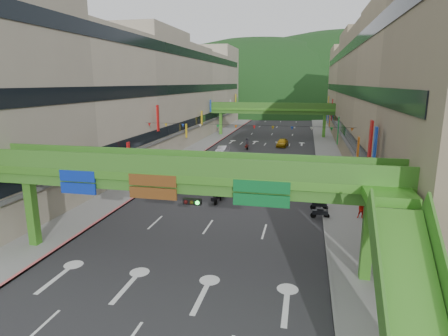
{
  "coord_description": "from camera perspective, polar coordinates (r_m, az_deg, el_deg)",
  "views": [
    {
      "loc": [
        7.25,
        -15.16,
        11.28
      ],
      "look_at": [
        0.0,
        18.0,
        3.5
      ],
      "focal_mm": 30.0,
      "sensor_mm": 36.0,
      "label": 1
    }
  ],
  "objects": [
    {
      "name": "overpass_far",
      "position": [
        80.7,
        7.23,
        8.63
      ],
      "size": [
        28.0,
        2.2,
        7.1
      ],
      "color": "#4C9E2D",
      "rests_on": "ground"
    },
    {
      "name": "pedestrian_red",
      "position": [
        33.54,
        20.28,
        -6.2
      ],
      "size": [
        0.78,
        0.62,
        1.53
      ],
      "primitive_type": "imported",
      "rotation": [
        0.0,
        0.0,
        -0.06
      ],
      "color": "red",
      "rests_on": "ground"
    },
    {
      "name": "building_row_left",
      "position": [
        70.25,
        -9.74,
        11.24
      ],
      "size": [
        12.8,
        95.0,
        19.0
      ],
      "color": "#9E937F",
      "rests_on": "ground"
    },
    {
      "name": "road_slab",
      "position": [
        66.53,
        5.91,
        3.09
      ],
      "size": [
        18.0,
        140.0,
        0.02
      ],
      "primitive_type": "cube",
      "color": "#28282B",
      "rests_on": "ground"
    },
    {
      "name": "car_yellow",
      "position": [
        68.0,
        8.87,
        3.84
      ],
      "size": [
        2.14,
        4.5,
        1.48
      ],
      "primitive_type": "imported",
      "rotation": [
        0.0,
        0.0,
        -0.09
      ],
      "color": "#C69312",
      "rests_on": "ground"
    },
    {
      "name": "scooter_rider_far",
      "position": [
        64.58,
        3.54,
        3.74
      ],
      "size": [
        0.9,
        1.59,
        2.01
      ],
      "color": "maroon",
      "rests_on": "ground"
    },
    {
      "name": "car_silver",
      "position": [
        60.12,
        -0.24,
        2.74
      ],
      "size": [
        1.72,
        4.15,
        1.34
      ],
      "primitive_type": "imported",
      "rotation": [
        0.0,
        0.0,
        -0.08
      ],
      "color": "#B2B0B9",
      "rests_on": "ground"
    },
    {
      "name": "curb_left",
      "position": [
        68.11,
        -1.73,
        3.45
      ],
      "size": [
        0.2,
        140.0,
        0.18
      ],
      "primitive_type": "cube",
      "color": "#CC5959",
      "rests_on": "ground"
    },
    {
      "name": "sidewalk_right",
      "position": [
        66.23,
        15.41,
        2.7
      ],
      "size": [
        4.0,
        140.0,
        0.15
      ],
      "primitive_type": "cube",
      "color": "gray",
      "rests_on": "ground"
    },
    {
      "name": "pedestrian_blue",
      "position": [
        51.42,
        14.91,
        0.69
      ],
      "size": [
        0.75,
        0.5,
        1.57
      ],
      "primitive_type": "imported",
      "rotation": [
        0.0,
        0.0,
        3.19
      ],
      "color": "#38405E",
      "rests_on": "ground"
    },
    {
      "name": "sidewalk_left",
      "position": [
        68.59,
        -3.28,
        3.49
      ],
      "size": [
        4.0,
        140.0,
        0.15
      ],
      "primitive_type": "cube",
      "color": "gray",
      "rests_on": "ground"
    },
    {
      "name": "hill_right",
      "position": [
        196.29,
        17.72,
        9.01
      ],
      "size": [
        208.0,
        176.0,
        128.0
      ],
      "primitive_type": "ellipsoid",
      "color": "#1C4419",
      "rests_on": "ground"
    },
    {
      "name": "curb_right",
      "position": [
        66.14,
        13.77,
        2.8
      ],
      "size": [
        0.2,
        140.0,
        0.18
      ],
      "primitive_type": "cube",
      "color": "gray",
      "rests_on": "ground"
    },
    {
      "name": "building_row_right",
      "position": [
        66.23,
        22.88,
        10.34
      ],
      "size": [
        12.8,
        95.0,
        19.0
      ],
      "color": "gray",
      "rests_on": "ground"
    },
    {
      "name": "pedestrian_dark",
      "position": [
        52.6,
        15.87,
        0.86
      ],
      "size": [
        0.95,
        0.74,
        1.5
      ],
      "primitive_type": "imported",
      "rotation": [
        0.0,
        0.0,
        -0.5
      ],
      "color": "black",
      "rests_on": "ground"
    },
    {
      "name": "scooter_rider_mid",
      "position": [
        35.58,
        -1.3,
        -3.98
      ],
      "size": [
        0.85,
        1.58,
        1.86
      ],
      "color": "black",
      "rests_on": "ground"
    },
    {
      "name": "bunting_string",
      "position": [
        46.05,
        3.21,
        6.25
      ],
      "size": [
        26.0,
        0.36,
        0.47
      ],
      "color": "black",
      "rests_on": "ground"
    },
    {
      "name": "ground",
      "position": [
        20.24,
        -11.76,
        -21.26
      ],
      "size": [
        320.0,
        320.0,
        0.0
      ],
      "primitive_type": "plane",
      "color": "black",
      "rests_on": "ground"
    },
    {
      "name": "scooter_rider_left",
      "position": [
        48.45,
        0.83,
        0.58
      ],
      "size": [
        0.95,
        1.6,
        1.9
      ],
      "color": "gray",
      "rests_on": "ground"
    },
    {
      "name": "hill_left",
      "position": [
        176.93,
        5.15,
        9.2
      ],
      "size": [
        168.0,
        140.0,
        112.0
      ],
      "primitive_type": "ellipsoid",
      "color": "#1C4419",
      "rests_on": "ground"
    },
    {
      "name": "overpass_near",
      "position": [
        22.34,
        -4.59,
        -2.92
      ],
      "size": [
        28.0,
        12.27,
        7.1
      ],
      "color": "#4C9E2D",
      "rests_on": "ground"
    },
    {
      "name": "scooter_rider_near",
      "position": [
        36.99,
        -0.31,
        -3.45
      ],
      "size": [
        0.61,
        1.6,
        1.89
      ],
      "color": "black",
      "rests_on": "ground"
    },
    {
      "name": "parked_scooter_row",
      "position": [
        37.07,
        14.23,
        -4.37
      ],
      "size": [
        1.6,
        9.35,
        1.08
      ],
      "color": "black",
      "rests_on": "ground"
    }
  ]
}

